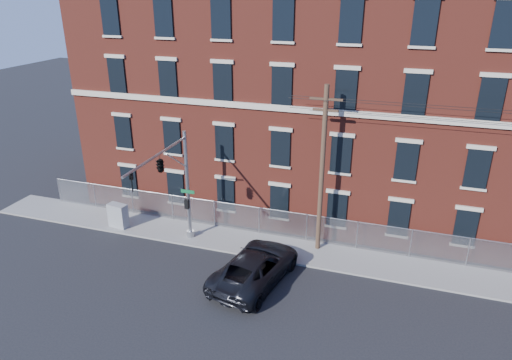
{
  "coord_description": "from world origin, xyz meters",
  "views": [
    {
      "loc": [
        6.02,
        -18.87,
        14.87
      ],
      "look_at": [
        -1.44,
        4.0,
        4.81
      ],
      "focal_mm": 32.47,
      "sensor_mm": 36.0,
      "label": 1
    }
  ],
  "objects_px": {
    "utility_pole_near": "(322,168)",
    "utility_cabinet": "(118,215)",
    "pickup_truck": "(255,267)",
    "traffic_signal_mast": "(167,173)"
  },
  "relations": [
    {
      "from": "utility_pole_near",
      "to": "utility_cabinet",
      "type": "xyz_separation_m",
      "value": [
        -13.11,
        -1.36,
        -4.42
      ]
    },
    {
      "from": "utility_pole_near",
      "to": "utility_cabinet",
      "type": "height_order",
      "value": "utility_pole_near"
    },
    {
      "from": "traffic_signal_mast",
      "to": "utility_pole_near",
      "type": "relative_size",
      "value": 0.7
    },
    {
      "from": "traffic_signal_mast",
      "to": "pickup_truck",
      "type": "height_order",
      "value": "traffic_signal_mast"
    },
    {
      "from": "traffic_signal_mast",
      "to": "utility_cabinet",
      "type": "xyz_separation_m",
      "value": [
        -5.11,
        2.06,
        -4.47
      ]
    },
    {
      "from": "traffic_signal_mast",
      "to": "utility_cabinet",
      "type": "bearing_deg",
      "value": 158.02
    },
    {
      "from": "utility_pole_near",
      "to": "utility_cabinet",
      "type": "distance_m",
      "value": 13.9
    },
    {
      "from": "traffic_signal_mast",
      "to": "utility_cabinet",
      "type": "distance_m",
      "value": 7.09
    },
    {
      "from": "traffic_signal_mast",
      "to": "utility_pole_near",
      "type": "bearing_deg",
      "value": 23.14
    },
    {
      "from": "pickup_truck",
      "to": "utility_cabinet",
      "type": "xyz_separation_m",
      "value": [
        -10.49,
        2.89,
        0.04
      ]
    }
  ]
}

